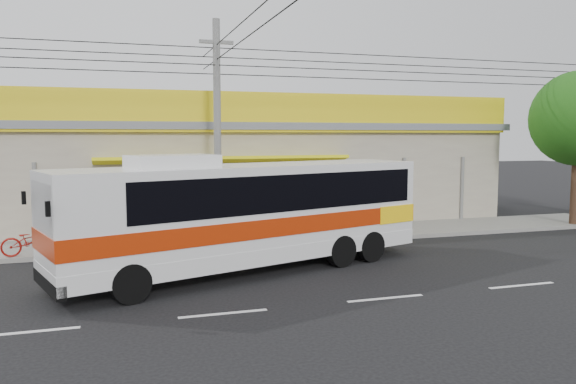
{
  "coord_description": "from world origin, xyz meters",
  "views": [
    {
      "loc": [
        -6.23,
        -14.55,
        3.95
      ],
      "look_at": [
        -1.09,
        2.0,
        2.22
      ],
      "focal_mm": 35.0,
      "sensor_mm": 36.0,
      "label": 1
    }
  ],
  "objects_px": {
    "motorbike_dark": "(132,226)",
    "coach_bus": "(254,209)",
    "utility_pole": "(217,60)",
    "motorbike_red": "(32,241)"
  },
  "relations": [
    {
      "from": "coach_bus",
      "to": "utility_pole",
      "type": "xyz_separation_m",
      "value": [
        -0.3,
        4.22,
        4.78
      ]
    },
    {
      "from": "coach_bus",
      "to": "motorbike_dark",
      "type": "distance_m",
      "value": 6.56
    },
    {
      "from": "coach_bus",
      "to": "motorbike_red",
      "type": "distance_m",
      "value": 7.43
    },
    {
      "from": "coach_bus",
      "to": "utility_pole",
      "type": "bearing_deg",
      "value": 76.03
    },
    {
      "from": "motorbike_red",
      "to": "coach_bus",
      "type": "bearing_deg",
      "value": -125.62
    },
    {
      "from": "motorbike_dark",
      "to": "utility_pole",
      "type": "distance_m",
      "value": 6.84
    },
    {
      "from": "motorbike_dark",
      "to": "utility_pole",
      "type": "relative_size",
      "value": 0.05
    },
    {
      "from": "motorbike_dark",
      "to": "coach_bus",
      "type": "bearing_deg",
      "value": -132.15
    },
    {
      "from": "coach_bus",
      "to": "motorbike_red",
      "type": "height_order",
      "value": "coach_bus"
    },
    {
      "from": "motorbike_red",
      "to": "motorbike_dark",
      "type": "bearing_deg",
      "value": -64.09
    }
  ]
}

